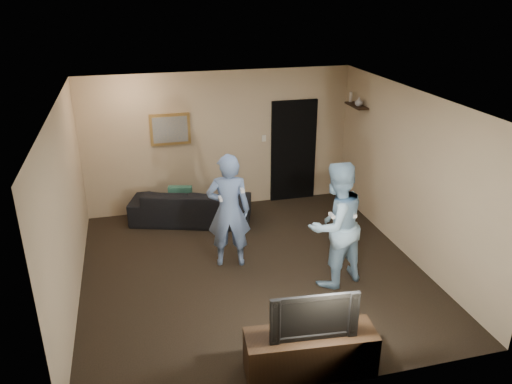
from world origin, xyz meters
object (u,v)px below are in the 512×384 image
object	(u,v)px
sofa	(191,205)
wii_player_right	(335,225)
television	(312,313)
wii_player_left	(229,211)
tv_console	(310,352)

from	to	relation	value
sofa	wii_player_right	bearing A→B (deg)	141.90
television	sofa	bearing A→B (deg)	105.58
wii_player_left	wii_player_right	xyz separation A→B (m)	(1.33, -0.88, 0.03)
wii_player_right	tv_console	bearing A→B (deg)	-120.02
wii_player_left	wii_player_right	bearing A→B (deg)	-33.48
tv_console	wii_player_right	world-z (taller)	wii_player_right
television	wii_player_left	distance (m)	2.55
television	wii_player_right	world-z (taller)	wii_player_right
sofa	wii_player_left	distance (m)	1.79
wii_player_left	sofa	bearing A→B (deg)	102.59
television	wii_player_left	bearing A→B (deg)	104.05
sofa	television	world-z (taller)	television
television	wii_player_left	world-z (taller)	wii_player_left
wii_player_left	wii_player_right	world-z (taller)	wii_player_right
tv_console	wii_player_right	distance (m)	2.00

